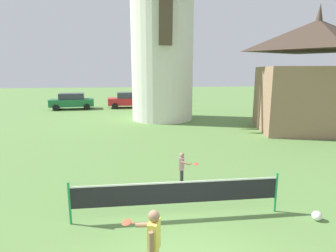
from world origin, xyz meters
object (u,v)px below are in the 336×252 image
(player_far, at_px, (183,166))
(parked_car_green, at_px, (72,101))
(player_near, at_px, (153,241))
(parked_car_red, at_px, (129,100))
(tennis_net, at_px, (177,193))
(chapel, at_px, (313,79))
(windmill, at_px, (162,31))
(stray_ball, at_px, (317,216))

(player_far, xyz_separation_m, parked_car_green, (-7.75, 19.47, 0.20))
(player_near, bearing_deg, parked_car_red, 92.01)
(parked_car_green, bearing_deg, tennis_net, -71.54)
(tennis_net, xyz_separation_m, parked_car_green, (-7.23, 21.66, 0.12))
(parked_car_green, xyz_separation_m, chapel, (17.02, -12.30, 2.47))
(parked_car_red, distance_m, chapel, 17.33)
(windmill, distance_m, parked_car_green, 12.20)
(parked_car_red, bearing_deg, stray_ball, -77.27)
(tennis_net, bearing_deg, chapel, 43.71)
(tennis_net, relative_size, player_far, 5.07)
(tennis_net, distance_m, stray_ball, 3.61)
(windmill, height_order, parked_car_red, windmill)
(parked_car_red, relative_size, chapel, 0.58)
(stray_ball, distance_m, chapel, 12.15)
(player_near, distance_m, stray_ball, 4.60)
(player_far, bearing_deg, windmill, 87.36)
(player_near, relative_size, parked_car_red, 0.31)
(windmill, xyz_separation_m, tennis_net, (-1.11, -14.93, -5.95))
(parked_car_red, bearing_deg, tennis_net, -85.84)
(chapel, bearing_deg, windmill, 147.33)
(player_near, relative_size, stray_ball, 5.60)
(windmill, bearing_deg, stray_ball, -81.14)
(tennis_net, height_order, player_far, tennis_net)
(tennis_net, height_order, player_near, player_near)
(tennis_net, relative_size, parked_car_green, 1.25)
(player_far, height_order, stray_ball, player_far)
(parked_car_green, bearing_deg, chapel, -35.86)
(player_far, relative_size, stray_ball, 4.33)
(tennis_net, relative_size, stray_ball, 21.95)
(player_far, height_order, chapel, chapel)
(windmill, xyz_separation_m, player_near, (-1.87, -17.04, -5.86))
(stray_ball, bearing_deg, chapel, 57.71)
(tennis_net, distance_m, parked_car_green, 22.84)
(stray_ball, distance_m, parked_car_red, 23.32)
(chapel, bearing_deg, player_near, -132.60)
(stray_ball, height_order, parked_car_red, parked_car_red)
(windmill, bearing_deg, player_far, -92.64)
(stray_ball, bearing_deg, tennis_net, 170.94)
(windmill, relative_size, chapel, 1.80)
(player_near, bearing_deg, chapel, 47.40)
(parked_car_green, relative_size, chapel, 0.57)
(chapel, bearing_deg, parked_car_red, 131.67)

